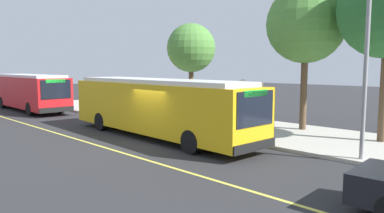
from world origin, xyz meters
TOP-DOWN VIEW (x-y plane):
  - ground_plane at (0.00, 0.00)m, footprint 120.00×120.00m
  - sidewalk_curb at (0.00, 6.00)m, footprint 44.00×6.40m
  - lane_stripe_center at (0.00, -2.20)m, footprint 36.00×0.14m
  - transit_bus_main at (-1.05, 1.01)m, footprint 12.52×3.02m
  - transit_bus_second at (-17.28, 0.74)m, footprint 10.98×2.85m
  - bus_shelter at (-0.57, 6.21)m, footprint 2.90×1.60m
  - waiting_bench at (-0.34, 6.29)m, footprint 1.60×0.48m
  - route_sign_post at (2.26, 3.73)m, footprint 0.44×0.08m
  - pedestrian_commuter at (1.43, 4.20)m, footprint 0.24×0.40m
  - street_tree_near_shelter at (-5.80, 8.07)m, footprint 3.53×3.53m
  - street_tree_upstreet at (3.40, 7.63)m, footprint 4.20×4.20m
  - utility_pole at (8.16, 3.26)m, footprint 0.16×0.16m

SIDE VIEW (x-z plane):
  - ground_plane at x=0.00m, z-range 0.00..0.00m
  - lane_stripe_center at x=0.00m, z-range 0.00..0.01m
  - sidewalk_curb at x=0.00m, z-range 0.00..0.15m
  - waiting_bench at x=-0.34m, z-range 0.16..1.11m
  - pedestrian_commuter at x=1.43m, z-range 0.27..1.96m
  - transit_bus_second at x=-17.28m, z-range 0.14..3.09m
  - transit_bus_main at x=-1.05m, z-range 0.14..3.09m
  - bus_shelter at x=-0.57m, z-range 0.68..3.16m
  - route_sign_post at x=2.26m, z-range 0.56..3.36m
  - utility_pole at x=8.16m, z-range 0.15..6.55m
  - street_tree_near_shelter at x=-5.80m, z-range 1.63..8.18m
  - street_tree_upstreet at x=3.40m, z-range 1.92..9.73m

